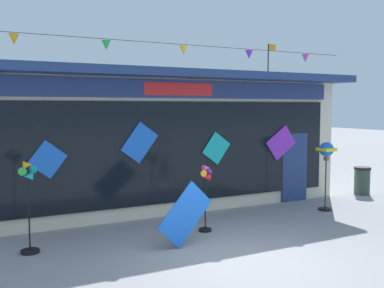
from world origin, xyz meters
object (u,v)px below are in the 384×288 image
Objects in this scene: wind_spinner_left at (206,188)px; kite_shop_building at (139,136)px; display_kite_on_ground at (185,214)px; trash_bin at (362,181)px; wind_spinner_far_left at (29,198)px; wind_spinner_center_left at (326,156)px.

kite_shop_building is at bearing 88.51° from wind_spinner_left.
kite_shop_building is at bearing 79.41° from display_kite_on_ground.
kite_shop_building is 5.48m from display_kite_on_ground.
display_kite_on_ground is at bearing -163.85° from trash_bin.
wind_spinner_far_left reaches higher than wind_spinner_left.
kite_shop_building reaches higher than wind_spinner_center_left.
wind_spinner_center_left is (3.85, 0.31, 0.49)m from wind_spinner_left.
wind_spinner_far_left reaches higher than display_kite_on_ground.
wind_spinner_center_left is at bearing -48.57° from kite_shop_building.
kite_shop_building is at bearing 48.47° from wind_spinner_far_left.
kite_shop_building is 7.20× the size of wind_spinner_left.
wind_spinner_left reaches higher than trash_bin.
wind_spinner_far_left is at bearing -173.48° from trash_bin.
trash_bin is (6.34, -3.14, -1.42)m from kite_shop_building.
kite_shop_building is at bearing 153.68° from trash_bin.
trash_bin is (10.14, 1.16, -0.63)m from wind_spinner_far_left.
wind_spinner_left is 0.82× the size of wind_spinner_center_left.
kite_shop_building reaches higher than display_kite_on_ground.
kite_shop_building is 12.42× the size of trash_bin.
trash_bin is (2.61, 1.09, -1.04)m from wind_spinner_center_left.
kite_shop_building is 9.18× the size of display_kite_on_ground.
wind_spinner_left is (-0.12, -4.54, -0.87)m from kite_shop_building.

